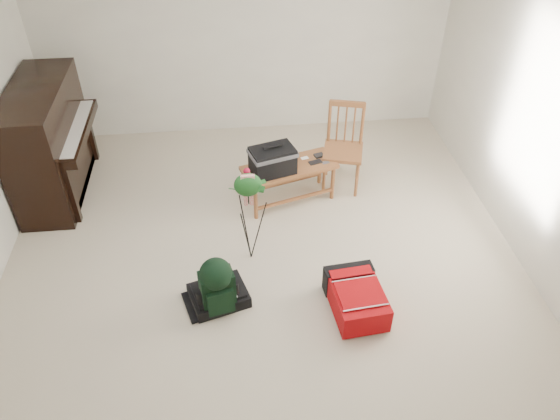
{
  "coord_description": "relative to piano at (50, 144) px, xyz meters",
  "views": [
    {
      "loc": [
        -0.25,
        -3.66,
        3.77
      ],
      "look_at": [
        0.18,
        0.35,
        0.49
      ],
      "focal_mm": 35.0,
      "sensor_mm": 36.0,
      "label": 1
    }
  ],
  "objects": [
    {
      "name": "dining_chair",
      "position": [
        3.18,
        -0.23,
        -0.12
      ],
      "size": [
        0.52,
        0.52,
        0.98
      ],
      "rotation": [
        0.0,
        0.0,
        -0.26
      ],
      "color": "#9B5A32",
      "rests_on": "floor"
    },
    {
      "name": "red_suitcase",
      "position": [
        2.95,
        -2.08,
        -0.45
      ],
      "size": [
        0.49,
        0.68,
        0.27
      ],
      "rotation": [
        0.0,
        0.0,
        0.1
      ],
      "color": "#BB0809",
      "rests_on": "floor"
    },
    {
      "name": "green_backpack",
      "position": [
        1.74,
        -1.99,
        -0.28
      ],
      "size": [
        0.33,
        0.3,
        0.58
      ],
      "rotation": [
        0.0,
        0.0,
        0.23
      ],
      "color": "black",
      "rests_on": "floor"
    },
    {
      "name": "flower_stand",
      "position": [
        2.07,
        -1.36,
        -0.1
      ],
      "size": [
        0.32,
        0.32,
        1.03
      ],
      "rotation": [
        0.0,
        0.0,
        -0.0
      ],
      "color": "black",
      "rests_on": "floor"
    },
    {
      "name": "black_duffel",
      "position": [
        1.74,
        -1.89,
        -0.52
      ],
      "size": [
        0.59,
        0.52,
        0.21
      ],
      "rotation": [
        0.0,
        0.0,
        0.29
      ],
      "color": "black",
      "rests_on": "floor"
    },
    {
      "name": "wall_back",
      "position": [
        2.19,
        1.15,
        0.65
      ],
      "size": [
        5.0,
        0.04,
        2.5
      ],
      "primitive_type": "cube",
      "color": "white",
      "rests_on": "floor"
    },
    {
      "name": "floor",
      "position": [
        2.19,
        -1.6,
        -0.6
      ],
      "size": [
        5.0,
        5.5,
        0.01
      ],
      "primitive_type": "cube",
      "color": "beige",
      "rests_on": "ground"
    },
    {
      "name": "ceiling",
      "position": [
        2.19,
        -1.6,
        1.9
      ],
      "size": [
        5.0,
        5.5,
        0.01
      ],
      "primitive_type": "cube",
      "color": "white",
      "rests_on": "wall_back"
    },
    {
      "name": "bench",
      "position": [
        2.41,
        -0.5,
        -0.05
      ],
      "size": [
        1.08,
        0.68,
        0.78
      ],
      "rotation": [
        0.0,
        0.0,
        0.29
      ],
      "color": "#9B5A32",
      "rests_on": "floor"
    },
    {
      "name": "wall_right",
      "position": [
        4.69,
        -1.6,
        0.65
      ],
      "size": [
        0.04,
        5.5,
        2.5
      ],
      "primitive_type": "cube",
      "color": "white",
      "rests_on": "floor"
    },
    {
      "name": "piano",
      "position": [
        0.0,
        0.0,
        0.0
      ],
      "size": [
        0.71,
        1.5,
        1.25
      ],
      "color": "black",
      "rests_on": "floor"
    }
  ]
}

